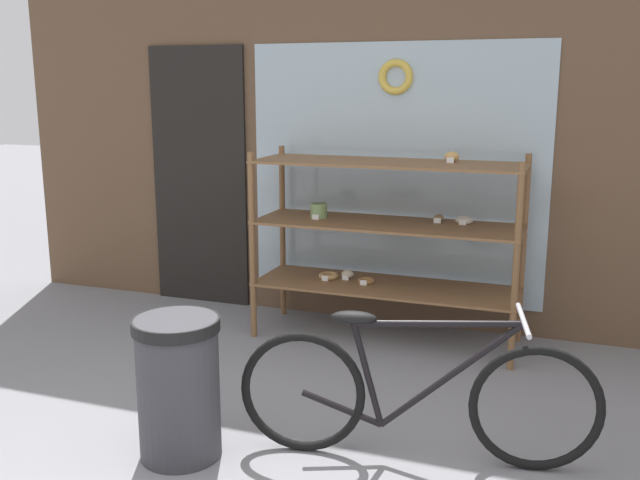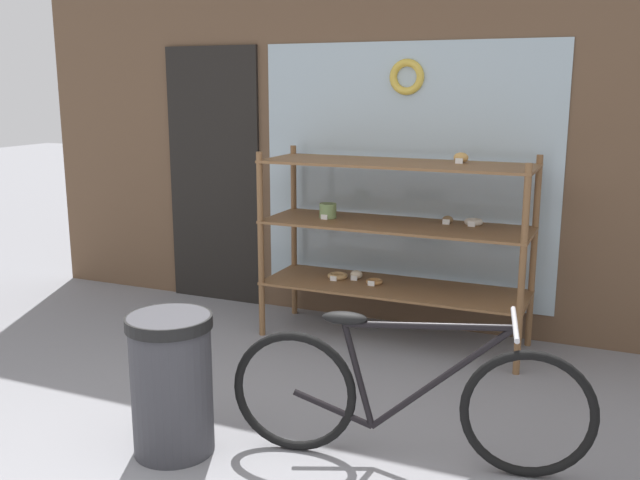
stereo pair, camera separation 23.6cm
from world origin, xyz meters
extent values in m
cube|color=brown|center=(0.00, 2.94, 1.89)|extent=(6.09, 0.08, 3.78)
cube|color=#A3B7C1|center=(0.20, 2.89, 1.15)|extent=(2.23, 0.02, 1.90)
cube|color=black|center=(-1.44, 2.88, 1.05)|extent=(0.84, 0.03, 2.10)
torus|color=gold|center=(0.20, 2.87, 1.85)|extent=(0.26, 0.06, 0.26)
cylinder|color=brown|center=(-0.66, 2.22, 0.67)|extent=(0.04, 0.04, 1.34)
cylinder|color=brown|center=(1.16, 2.22, 0.67)|extent=(0.04, 0.04, 1.34)
cylinder|color=brown|center=(-0.66, 2.77, 0.67)|extent=(0.04, 0.04, 1.34)
cylinder|color=brown|center=(1.16, 2.77, 0.67)|extent=(0.04, 0.04, 1.34)
cube|color=brown|center=(0.25, 2.50, 0.39)|extent=(1.86, 0.60, 0.02)
cube|color=brown|center=(0.25, 2.50, 0.84)|extent=(1.86, 0.60, 0.02)
cube|color=brown|center=(0.25, 2.50, 1.27)|extent=(1.86, 0.60, 0.02)
ellipsoid|color=brown|center=(0.58, 2.66, 0.88)|extent=(0.08, 0.06, 0.05)
cube|color=white|center=(0.58, 2.61, 0.87)|extent=(0.05, 0.00, 0.04)
cylinder|color=#7A995B|center=(-0.26, 2.52, 0.91)|extent=(0.12, 0.12, 0.11)
cube|color=white|center=(-0.26, 2.45, 0.87)|extent=(0.05, 0.00, 0.04)
ellipsoid|color=beige|center=(-0.06, 2.58, 0.43)|extent=(0.09, 0.08, 0.06)
cube|color=white|center=(-0.06, 2.53, 0.42)|extent=(0.05, 0.00, 0.04)
ellipsoid|color=tan|center=(0.67, 2.63, 1.32)|extent=(0.10, 0.08, 0.07)
cube|color=white|center=(0.67, 2.57, 1.30)|extent=(0.05, 0.00, 0.04)
torus|color=#B27A42|center=(0.10, 2.51, 0.42)|extent=(0.12, 0.12, 0.03)
cube|color=white|center=(0.10, 2.44, 0.42)|extent=(0.05, 0.00, 0.04)
torus|color=tan|center=(-0.19, 2.54, 0.42)|extent=(0.15, 0.15, 0.04)
cube|color=white|center=(-0.19, 2.46, 0.42)|extent=(0.05, 0.00, 0.04)
torus|color=beige|center=(0.76, 2.67, 0.87)|extent=(0.13, 0.13, 0.04)
cube|color=white|center=(0.76, 2.60, 0.87)|extent=(0.05, 0.00, 0.04)
torus|color=black|center=(0.28, 0.80, 0.31)|extent=(0.62, 0.16, 0.63)
torus|color=black|center=(1.38, 1.00, 0.31)|extent=(0.62, 0.16, 0.63)
cylinder|color=black|center=(0.98, 0.93, 0.45)|extent=(0.66, 0.15, 0.58)
cylinder|color=black|center=(0.91, 0.91, 0.71)|extent=(0.78, 0.17, 0.07)
cylinder|color=black|center=(0.60, 0.86, 0.43)|extent=(0.17, 0.06, 0.52)
cylinder|color=black|center=(0.47, 0.83, 0.24)|extent=(0.40, 0.10, 0.17)
ellipsoid|color=black|center=(0.53, 0.84, 0.72)|extent=(0.23, 0.13, 0.06)
cylinder|color=#B2B2B7|center=(1.30, 0.99, 0.75)|extent=(0.11, 0.46, 0.02)
cylinder|color=#38383D|center=(-0.27, 0.55, 0.35)|extent=(0.40, 0.40, 0.71)
cylinder|color=black|center=(-0.27, 0.55, 0.68)|extent=(0.42, 0.42, 0.06)
camera|label=1|loc=(1.48, -2.25, 1.80)|focal=40.00mm
camera|label=2|loc=(1.70, -2.16, 1.80)|focal=40.00mm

